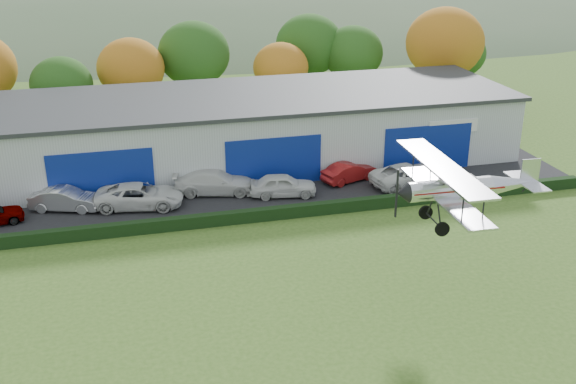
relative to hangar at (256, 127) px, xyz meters
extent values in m
plane|color=#395A1C|center=(-5.00, -27.98, -2.66)|extent=(300.00, 300.00, 0.00)
cube|color=black|center=(-2.00, -6.98, -2.63)|extent=(48.00, 9.00, 0.05)
cube|color=black|center=(-2.00, -11.78, -2.26)|extent=(46.00, 0.60, 0.80)
cube|color=#B2B7BC|center=(0.00, 0.02, -0.16)|extent=(40.00, 12.00, 5.00)
cube|color=#2D3033|center=(0.00, 0.02, 2.49)|extent=(40.60, 12.60, 0.30)
cube|color=navy|center=(-12.00, -6.03, -0.86)|extent=(7.00, 0.12, 3.60)
cube|color=navy|center=(0.00, -6.03, -0.86)|extent=(7.00, 0.12, 3.60)
cube|color=navy|center=(12.00, -6.03, -0.86)|extent=(7.00, 0.12, 3.60)
cylinder|color=#3D2614|center=(-15.00, 10.02, -1.43)|extent=(0.36, 0.36, 2.45)
ellipsoid|color=#1E4C14|center=(-15.00, 10.02, 2.03)|extent=(5.32, 5.32, 4.79)
cylinder|color=#3D2614|center=(-9.00, 12.02, -1.26)|extent=(0.36, 0.36, 2.80)
ellipsoid|color=#A46A14|center=(-9.00, 12.02, 2.70)|extent=(6.08, 6.08, 5.47)
cylinder|color=#3D2614|center=(-3.00, 14.02, -1.08)|extent=(0.36, 0.36, 3.15)
ellipsoid|color=#1E4C14|center=(-3.00, 14.02, 3.37)|extent=(6.84, 6.84, 6.16)
cylinder|color=#3D2614|center=(5.00, 12.02, -1.43)|extent=(0.36, 0.36, 2.45)
ellipsoid|color=#A46A14|center=(5.00, 12.02, 2.03)|extent=(5.32, 5.32, 4.79)
cylinder|color=#3D2614|center=(13.00, 14.02, -1.26)|extent=(0.36, 0.36, 2.80)
ellipsoid|color=#1E4C14|center=(13.00, 14.02, 2.70)|extent=(6.08, 6.08, 5.47)
cylinder|color=#3D2614|center=(21.00, 10.02, -0.91)|extent=(0.36, 0.36, 3.50)
ellipsoid|color=#A46A14|center=(21.00, 10.02, 4.04)|extent=(7.60, 7.60, 6.84)
cylinder|color=#3D2614|center=(25.00, 14.02, -1.43)|extent=(0.36, 0.36, 2.45)
ellipsoid|color=#1E4C14|center=(25.00, 14.02, 2.03)|extent=(5.32, 5.32, 4.79)
cylinder|color=#3D2614|center=(9.00, 16.02, -1.08)|extent=(0.36, 0.36, 3.15)
ellipsoid|color=#1E4C14|center=(9.00, 16.02, 3.37)|extent=(6.84, 6.84, 6.16)
ellipsoid|color=#4C6642|center=(15.00, 112.02, -18.06)|extent=(320.00, 196.00, 56.00)
ellipsoid|color=#4C6642|center=(85.00, 112.02, -12.56)|extent=(240.00, 126.00, 36.00)
imported|color=silver|center=(-14.43, -6.97, -1.84)|extent=(4.91, 2.98, 1.53)
imported|color=silver|center=(-9.64, -7.72, -1.80)|extent=(6.14, 3.61, 1.60)
imported|color=silver|center=(-4.39, -6.53, -1.78)|extent=(6.09, 3.53, 1.66)
imported|color=silver|center=(0.12, -8.21, -1.82)|extent=(4.88, 2.60, 1.58)
imported|color=maroon|center=(5.54, -6.69, -1.90)|extent=(4.53, 2.85, 1.41)
imported|color=silver|center=(9.42, -8.63, -1.81)|extent=(6.12, 3.57, 1.60)
cylinder|color=silver|center=(4.67, -23.24, 3.31)|extent=(4.26, 1.17, 1.00)
cone|color=silver|center=(8.00, -23.37, 3.31)|extent=(2.49, 1.10, 1.00)
cone|color=black|center=(2.27, -23.14, 3.31)|extent=(0.60, 1.02, 1.00)
cube|color=maroon|center=(5.00, -23.25, 3.36)|extent=(4.71, 1.21, 0.07)
cube|color=black|center=(5.22, -23.26, 3.77)|extent=(1.36, 0.72, 0.28)
cube|color=silver|center=(4.44, -23.23, 2.97)|extent=(1.70, 8.06, 0.11)
cube|color=silver|center=(4.22, -23.22, 4.47)|extent=(1.83, 8.51, 0.11)
cylinder|color=black|center=(3.83, -26.10, 3.73)|extent=(0.07, 0.07, 1.45)
cylinder|color=black|center=(4.83, -26.14, 3.73)|extent=(0.07, 0.07, 1.45)
cylinder|color=black|center=(4.06, -20.32, 3.73)|extent=(0.07, 0.07, 1.45)
cylinder|color=black|center=(5.06, -20.36, 3.73)|extent=(0.07, 0.07, 1.45)
cylinder|color=black|center=(4.21, -23.61, 4.09)|extent=(0.08, 0.24, 0.83)
cylinder|color=black|center=(4.24, -22.83, 4.09)|extent=(0.08, 0.24, 0.83)
cylinder|color=black|center=(3.98, -23.68, 2.36)|extent=(0.11, 0.78, 1.36)
cylinder|color=black|center=(4.02, -22.74, 2.36)|extent=(0.11, 0.78, 1.36)
cylinder|color=black|center=(4.00, -23.21, 1.69)|extent=(0.16, 2.12, 0.08)
cylinder|color=black|center=(3.96, -24.21, 1.69)|extent=(0.72, 0.18, 0.71)
cylinder|color=black|center=(4.04, -22.21, 1.69)|extent=(0.72, 0.18, 0.71)
cylinder|color=black|center=(8.78, -23.40, 3.03)|extent=(0.41, 0.08, 0.47)
cube|color=silver|center=(8.78, -23.40, 3.36)|extent=(1.11, 2.93, 0.07)
cube|color=silver|center=(8.89, -23.40, 3.92)|extent=(1.00, 0.11, 1.22)
cube|color=black|center=(1.97, -23.13, 3.31)|extent=(0.07, 0.14, 2.45)
camera|label=1|loc=(-10.50, -50.69, 15.59)|focal=42.32mm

